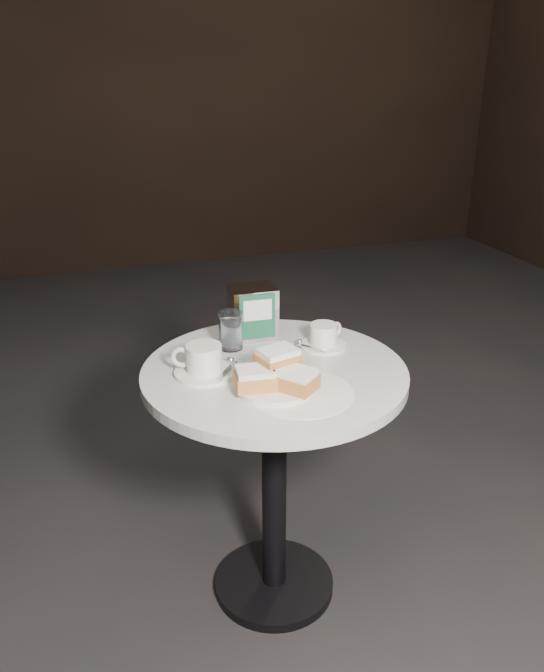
{
  "coord_description": "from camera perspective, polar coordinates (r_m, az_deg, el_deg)",
  "views": [
    {
      "loc": [
        -0.49,
        -1.47,
        1.5
      ],
      "look_at": [
        0.0,
        0.02,
        0.83
      ],
      "focal_mm": 35.0,
      "sensor_mm": 36.0,
      "label": 1
    }
  ],
  "objects": [
    {
      "name": "ground",
      "position": [
        2.15,
        0.18,
        -20.97
      ],
      "size": [
        7.0,
        7.0,
        0.0
      ],
      "primitive_type": "plane",
      "color": "black",
      "rests_on": "ground"
    },
    {
      "name": "cafe_table",
      "position": [
        1.82,
        0.2,
        -8.48
      ],
      "size": [
        0.7,
        0.7,
        0.74
      ],
      "color": "black",
      "rests_on": "ground"
    },
    {
      "name": "sugar_spill",
      "position": [
        1.6,
        2.49,
        -4.93
      ],
      "size": [
        0.34,
        0.34,
        0.0
      ],
      "primitive_type": "cylinder",
      "rotation": [
        0.0,
        0.0,
        0.39
      ],
      "color": "white",
      "rests_on": "cafe_table"
    },
    {
      "name": "beignet_plate",
      "position": [
        1.6,
        0.34,
        -3.58
      ],
      "size": [
        0.26,
        0.26,
        0.1
      ],
      "rotation": [
        0.0,
        0.0,
        -0.43
      ],
      "color": "white",
      "rests_on": "cafe_table"
    },
    {
      "name": "coffee_cup_left",
      "position": [
        1.68,
        -5.96,
        -2.26
      ],
      "size": [
        0.21,
        0.21,
        0.08
      ],
      "rotation": [
        0.0,
        0.0,
        -0.4
      ],
      "color": "white",
      "rests_on": "cafe_table"
    },
    {
      "name": "coffee_cup_right",
      "position": [
        1.84,
        4.53,
        -0.08
      ],
      "size": [
        0.17,
        0.17,
        0.07
      ],
      "rotation": [
        0.0,
        0.0,
        0.42
      ],
      "color": "silver",
      "rests_on": "cafe_table"
    },
    {
      "name": "water_glass_left",
      "position": [
        1.82,
        -3.62,
        0.44
      ],
      "size": [
        0.07,
        0.07,
        0.11
      ],
      "rotation": [
        0.0,
        0.0,
        0.13
      ],
      "color": "white",
      "rests_on": "cafe_table"
    },
    {
      "name": "water_glass_right",
      "position": [
        1.92,
        -0.42,
        1.9
      ],
      "size": [
        0.09,
        0.09,
        0.12
      ],
      "rotation": [
        0.0,
        0.0,
        0.38
      ],
      "color": "silver",
      "rests_on": "cafe_table"
    },
    {
      "name": "napkin_dispenser",
      "position": [
        1.89,
        -1.68,
        2.09
      ],
      "size": [
        0.13,
        0.12,
        0.15
      ],
      "rotation": [
        0.0,
        0.0,
        -0.05
      ],
      "color": "silver",
      "rests_on": "cafe_table"
    }
  ]
}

